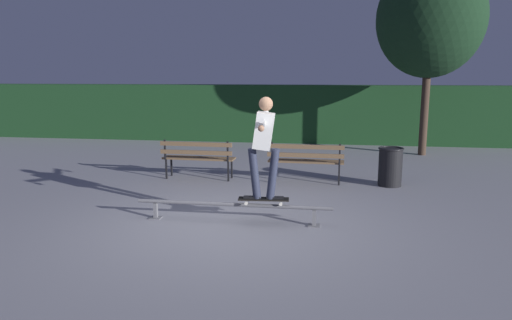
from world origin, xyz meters
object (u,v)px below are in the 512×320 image
object	(u,v)px
park_bench_leftmost	(198,155)
tree_far_right	(430,19)
grind_rail	(233,207)
park_bench_left_center	(306,158)
skateboard	(264,199)
trash_can	(390,166)
skateboarder	(264,139)

from	to	relation	value
park_bench_leftmost	tree_far_right	distance (m)	7.55
grind_rail	park_bench_left_center	distance (m)	3.03
skateboard	park_bench_leftmost	distance (m)	3.41
trash_can	park_bench_leftmost	bearing A→B (deg)	-179.43
park_bench_leftmost	park_bench_left_center	distance (m)	2.35
skateboarder	tree_far_right	bearing A→B (deg)	62.41
skateboard	park_bench_leftmost	bearing A→B (deg)	123.04
grind_rail	tree_far_right	bearing A→B (deg)	59.32
grind_rail	trash_can	size ratio (longest dim) A/B	3.86
grind_rail	skateboarder	size ratio (longest dim) A/B	1.98
tree_far_right	trash_can	bearing A→B (deg)	-108.91
grind_rail	trash_can	bearing A→B (deg)	46.70
skateboard	park_bench_leftmost	xyz separation A→B (m)	(-1.86, 2.85, 0.15)
park_bench_left_center	trash_can	distance (m)	1.75
tree_far_right	park_bench_left_center	bearing A→B (deg)	-127.49
skateboard	park_bench_left_center	world-z (taller)	park_bench_left_center
grind_rail	skateboarder	bearing A→B (deg)	0.03
park_bench_leftmost	trash_can	world-z (taller)	park_bench_leftmost
skateboard	tree_far_right	xyz separation A→B (m)	(3.62, 6.93, 3.38)
tree_far_right	trash_can	world-z (taller)	tree_far_right
skateboard	park_bench_leftmost	world-z (taller)	park_bench_leftmost
skateboard	skateboarder	xyz separation A→B (m)	(0.00, 0.00, 0.94)
tree_far_right	trash_can	distance (m)	5.42
tree_far_right	skateboard	bearing A→B (deg)	-117.61
park_bench_leftmost	park_bench_left_center	bearing A→B (deg)	0.00
skateboarder	park_bench_left_center	xyz separation A→B (m)	(0.49, 2.85, -0.78)
skateboarder	trash_can	xyz separation A→B (m)	(2.24, 2.90, -0.91)
grind_rail	tree_far_right	xyz separation A→B (m)	(4.11, 6.93, 3.52)
grind_rail	park_bench_leftmost	xyz separation A→B (m)	(-1.37, 2.85, 0.29)
skateboarder	trash_can	distance (m)	3.77
skateboarder	grind_rail	bearing A→B (deg)	-179.97
trash_can	park_bench_left_center	bearing A→B (deg)	-178.66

